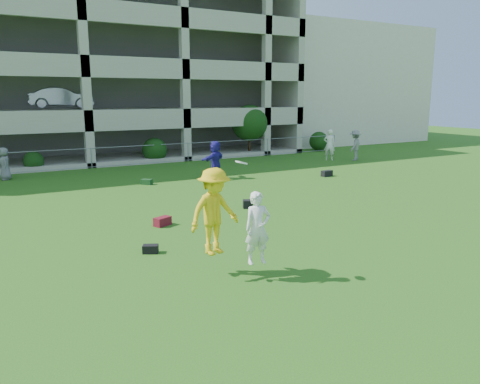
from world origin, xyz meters
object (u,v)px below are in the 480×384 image
bystander_f (355,145)px  parking_garage (59,68)px  crate_d (248,204)px  stucco_building (314,86)px  frisbee_contest (221,214)px  bystander_c (5,164)px  bystander_d (215,160)px  bystander_e (329,145)px

bystander_f → parking_garage: bearing=-71.4°
crate_d → parking_garage: bearing=97.7°
stucco_building → frisbee_contest: size_ratio=6.91×
stucco_building → crate_d: 30.04m
bystander_c → bystander_d: (9.24, -4.76, 0.15)m
bystander_c → crate_d: bystander_c is taller
stucco_building → bystander_f: (-7.47, -13.89, -4.02)m
bystander_c → bystander_e: 18.81m
bystander_c → bystander_e: (18.66, -2.32, 0.20)m
stucco_building → bystander_e: (-8.88, -13.03, -4.00)m
bystander_f → frisbee_contest: 21.21m
crate_d → frisbee_contest: (-3.88, -5.41, 1.31)m
frisbee_contest → stucco_building: bearing=48.6°
bystander_e → crate_d: 14.27m
bystander_d → crate_d: size_ratio=5.41×
bystander_f → bystander_d: bearing=-21.9°
stucco_building → frisbee_contest: bearing=-131.4°
crate_d → frisbee_contest: frisbee_contest is taller
bystander_d → stucco_building: bearing=-171.3°
bystander_e → bystander_f: 1.64m
bystander_f → crate_d: 14.93m
stucco_building → frisbee_contest: 36.43m
crate_d → bystander_e: bearing=37.9°
parking_garage → bystander_e: bearing=-42.0°
bystander_c → bystander_f: (20.07, -3.18, 0.17)m
stucco_building → bystander_f: 16.28m
bystander_d → crate_d: bystander_d is taller
bystander_c → bystander_f: size_ratio=0.82×
stucco_building → crate_d: stucco_building is taller
bystander_f → frisbee_contest: frisbee_contest is taller
frisbee_contest → parking_garage: 27.29m
frisbee_contest → bystander_f: bearing=38.9°
bystander_c → stucco_building: bearing=105.8°
crate_d → parking_garage: 22.46m
bystander_c → bystander_e: bearing=77.4°
bystander_f → parking_garage: parking_garage is taller
bystander_e → parking_garage: (-14.14, 12.73, 5.02)m
frisbee_contest → bystander_c: bearing=102.2°
crate_d → frisbee_contest: bearing=-125.7°
bystander_d → parking_garage: parking_garage is taller
bystander_e → bystander_f: bearing=-167.6°
stucco_building → bystander_f: size_ratio=8.20×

